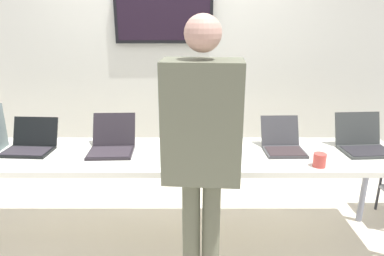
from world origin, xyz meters
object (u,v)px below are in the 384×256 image
object	(u,v)px
laptop_station_3	(283,143)
laptop_station_2	(198,142)
laptop_station_4	(363,142)
workbench	(170,158)
laptop_station_1	(112,143)
laptop_station_0	(31,144)
person	(202,142)
coffee_mug	(320,160)

from	to	relation	value
laptop_station_3	laptop_station_2	bearing A→B (deg)	178.70
laptop_station_2	laptop_station_4	size ratio (longest dim) A/B	0.99
laptop_station_2	workbench	bearing A→B (deg)	-160.43
workbench	laptop_station_3	xyz separation A→B (m)	(0.89, 0.06, 0.10)
workbench	laptop_station_3	bearing A→B (deg)	3.99
laptop_station_1	workbench	bearing A→B (deg)	-7.10
laptop_station_0	laptop_station_4	size ratio (longest dim) A/B	0.98
workbench	laptop_station_4	xyz separation A→B (m)	(1.52, 0.07, 0.11)
laptop_station_2	person	xyz separation A→B (m)	(0.01, -0.70, 0.26)
laptop_station_3	coffee_mug	distance (m)	0.36
laptop_station_1	person	size ratio (longest dim) A/B	0.23
laptop_station_0	laptop_station_4	xyz separation A→B (m)	(2.62, 0.01, 0.01)
laptop_station_1	laptop_station_3	distance (m)	1.34
workbench	coffee_mug	distance (m)	1.10
workbench	person	size ratio (longest dim) A/B	2.00
laptop_station_0	laptop_station_2	xyz separation A→B (m)	(1.31, 0.02, 0.00)
laptop_station_0	laptop_station_3	xyz separation A→B (m)	(1.98, 0.00, 0.00)
laptop_station_3	coffee_mug	xyz separation A→B (m)	(0.18, -0.31, -0.01)
laptop_station_1	coffee_mug	xyz separation A→B (m)	(1.52, -0.31, -0.01)
laptop_station_4	laptop_station_1	bearing A→B (deg)	-179.59
laptop_station_0	laptop_station_4	world-z (taller)	laptop_station_4
laptop_station_3	laptop_station_4	world-z (taller)	laptop_station_4
person	coffee_mug	world-z (taller)	person
person	laptop_station_3	bearing A→B (deg)	46.19
laptop_station_1	laptop_station_3	world-z (taller)	laptop_station_1
workbench	coffee_mug	bearing A→B (deg)	-13.17
laptop_station_4	workbench	bearing A→B (deg)	-177.35
laptop_station_1	laptop_station_0	bearing A→B (deg)	179.75
laptop_station_3	person	world-z (taller)	person
coffee_mug	laptop_station_4	bearing A→B (deg)	35.24
workbench	laptop_station_4	bearing A→B (deg)	2.65
workbench	laptop_station_1	world-z (taller)	laptop_station_1
laptop_station_1	coffee_mug	size ratio (longest dim) A/B	4.23
laptop_station_0	laptop_station_2	size ratio (longest dim) A/B	0.98
laptop_station_2	laptop_station_0	bearing A→B (deg)	-179.20
laptop_station_3	coffee_mug	bearing A→B (deg)	-59.97
laptop_station_4	person	distance (m)	1.49
workbench	laptop_station_0	distance (m)	1.10
workbench	laptop_station_0	world-z (taller)	laptop_station_0
person	coffee_mug	xyz separation A→B (m)	(0.84, 0.37, -0.28)
laptop_station_1	laptop_station_4	bearing A→B (deg)	0.41
laptop_station_0	laptop_station_2	distance (m)	1.31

